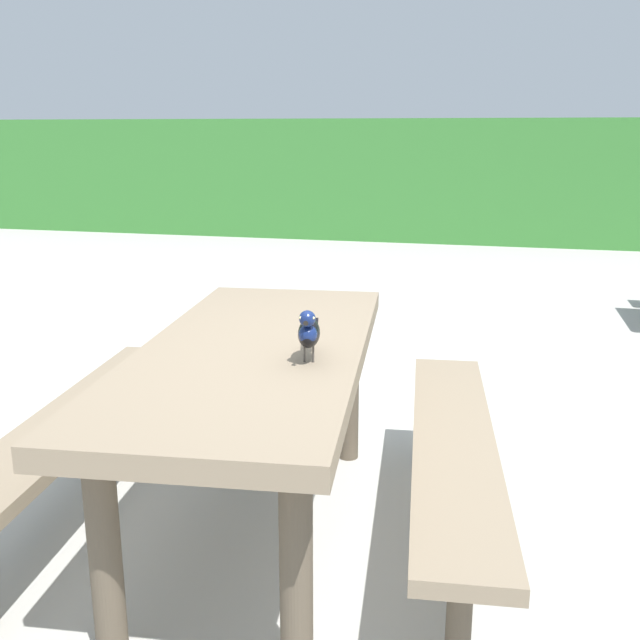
# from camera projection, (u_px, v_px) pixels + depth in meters

# --- Properties ---
(ground_plane) EXTENTS (60.00, 60.00, 0.00)m
(ground_plane) POSITION_uv_depth(u_px,v_px,m) (348.00, 533.00, 2.71)
(ground_plane) COLOR #B7B5AD
(hedge_wall) EXTENTS (28.00, 1.93, 1.60)m
(hedge_wall) POSITION_uv_depth(u_px,v_px,m) (463.00, 178.00, 10.16)
(hedge_wall) COLOR #387A33
(hedge_wall) RESTS_ON ground
(picnic_table_foreground) EXTENTS (1.84, 1.87, 0.74)m
(picnic_table_foreground) POSITION_uv_depth(u_px,v_px,m) (255.00, 394.00, 2.56)
(picnic_table_foreground) COLOR #84725B
(picnic_table_foreground) RESTS_ON ground
(bird_grackle) EXTENTS (0.09, 0.29, 0.18)m
(bird_grackle) POSITION_uv_depth(u_px,v_px,m) (309.00, 332.00, 2.29)
(bird_grackle) COLOR black
(bird_grackle) RESTS_ON picnic_table_foreground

